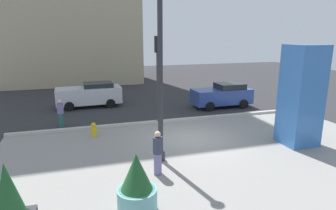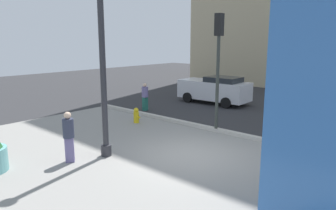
# 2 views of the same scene
# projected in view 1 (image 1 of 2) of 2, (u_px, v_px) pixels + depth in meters

# --- Properties ---
(ground_plane) EXTENTS (60.00, 60.00, 0.00)m
(ground_plane) POSITION_uv_depth(u_px,v_px,m) (168.00, 118.00, 18.10)
(ground_plane) COLOR #2D2D30
(plaza_pavement) EXTENTS (18.00, 10.00, 0.02)m
(plaza_pavement) POSITION_uv_depth(u_px,v_px,m) (208.00, 155.00, 12.53)
(plaza_pavement) COLOR gray
(plaza_pavement) RESTS_ON ground_plane
(curb_strip) EXTENTS (18.00, 0.24, 0.16)m
(curb_strip) POSITION_uv_depth(u_px,v_px,m) (172.00, 120.00, 17.27)
(curb_strip) COLOR #B7B2A8
(curb_strip) RESTS_ON ground_plane
(lamp_post) EXTENTS (0.44, 0.44, 6.63)m
(lamp_post) POSITION_uv_depth(u_px,v_px,m) (160.00, 83.00, 11.24)
(lamp_post) COLOR #2D2D33
(lamp_post) RESTS_ON ground_plane
(art_pillar_blue) EXTENTS (1.48, 1.48, 4.64)m
(art_pillar_blue) POSITION_uv_depth(u_px,v_px,m) (301.00, 96.00, 13.32)
(art_pillar_blue) COLOR #3870BC
(art_pillar_blue) RESTS_ON ground_plane
(potted_plant_by_pillar) EXTENTS (1.08, 1.08, 2.09)m
(potted_plant_by_pillar) POSITION_uv_depth(u_px,v_px,m) (9.00, 206.00, 7.22)
(potted_plant_by_pillar) COLOR #2D2D33
(potted_plant_by_pillar) RESTS_ON ground_plane
(potted_plant_curbside) EXTENTS (1.17, 1.17, 1.83)m
(potted_plant_curbside) POSITION_uv_depth(u_px,v_px,m) (137.00, 187.00, 8.36)
(potted_plant_curbside) COLOR #6BB2B2
(potted_plant_curbside) RESTS_ON ground_plane
(fire_hydrant) EXTENTS (0.36, 0.26, 0.75)m
(fire_hydrant) POSITION_uv_depth(u_px,v_px,m) (94.00, 130.00, 14.68)
(fire_hydrant) COLOR gold
(fire_hydrant) RESTS_ON ground_plane
(traffic_light_far_side) EXTENTS (0.28, 0.42, 4.99)m
(traffic_light_far_side) POSITION_uv_depth(u_px,v_px,m) (158.00, 66.00, 16.20)
(traffic_light_far_side) COLOR #333833
(traffic_light_far_side) RESTS_ON ground_plane
(car_far_lane) EXTENTS (4.53, 2.04, 1.71)m
(car_far_lane) POSITION_uv_depth(u_px,v_px,m) (90.00, 94.00, 20.72)
(car_far_lane) COLOR silver
(car_far_lane) RESTS_ON ground_plane
(car_passing_lane) EXTENTS (4.16, 1.99, 1.69)m
(car_passing_lane) POSITION_uv_depth(u_px,v_px,m) (222.00, 95.00, 20.65)
(car_passing_lane) COLOR #2D4793
(car_passing_lane) RESTS_ON ground_plane
(pedestrian_on_sidewalk) EXTENTS (0.37, 0.37, 1.56)m
(pedestrian_on_sidewalk) POSITION_uv_depth(u_px,v_px,m) (61.00, 112.00, 16.17)
(pedestrian_on_sidewalk) COLOR #236656
(pedestrian_on_sidewalk) RESTS_ON ground_plane
(pedestrian_crossing) EXTENTS (0.50, 0.50, 1.69)m
(pedestrian_crossing) POSITION_uv_depth(u_px,v_px,m) (158.00, 151.00, 10.61)
(pedestrian_crossing) COLOR slate
(pedestrian_crossing) RESTS_ON ground_plane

